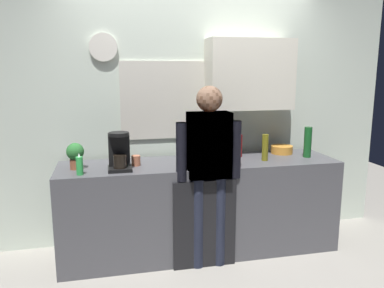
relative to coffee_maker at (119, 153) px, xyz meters
The scene contains 18 objects.
ground_plane 1.28m from the coffee_maker, 13.69° to the right, with size 8.00×8.00×0.00m, color #9E998E.
kitchen_counter 0.96m from the coffee_maker, ahead, with size 2.59×0.64×0.88m, color #4C4C51.
dishwasher_panel 0.97m from the coffee_maker, 16.86° to the right, with size 0.56×0.02×0.79m, color black.
back_wall_assembly 1.02m from the coffee_maker, 32.41° to the left, with size 4.19×0.42×2.60m.
coffee_maker is the anchor object (origin of this frame).
bottle_red_vinegar 1.19m from the coffee_maker, 11.66° to the left, with size 0.06×0.06×0.22m, color maroon.
bottle_olive_oil 1.35m from the coffee_maker, ahead, with size 0.06×0.06×0.25m, color olive.
bottle_green_wine 1.82m from the coffee_maker, ahead, with size 0.07×0.07×0.30m, color #195923.
bottle_clear_soda 0.91m from the coffee_maker, 22.63° to the left, with size 0.09×0.09×0.28m, color #2D8C33.
bottle_amber_beer 0.32m from the coffee_maker, 81.28° to the left, with size 0.06×0.06×0.23m, color brown.
bottle_dark_sauce 1.01m from the coffee_maker, ahead, with size 0.06×0.06×0.18m, color black.
cup_terracotta_mug 0.21m from the coffee_maker, 36.54° to the left, with size 0.08×0.08×0.09m, color #B26647.
mixing_bowl 1.68m from the coffee_maker, 10.09° to the left, with size 0.22×0.22×0.08m, color orange.
potted_plant 0.38m from the coffee_maker, 164.52° to the left, with size 0.15×0.15×0.23m.
dish_soap 0.35m from the coffee_maker, 163.45° to the right, with size 0.06×0.06×0.18m.
storage_canister 0.80m from the coffee_maker, ahead, with size 0.14×0.14×0.17m, color silver.
person_at_sink 0.77m from the coffee_maker, 13.69° to the right, with size 0.57×0.22×1.60m.
person_guest 0.77m from the coffee_maker, 13.69° to the right, with size 0.57×0.22×1.60m.
Camera 1 is at (-0.85, -3.11, 1.74)m, focal length 36.20 mm.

